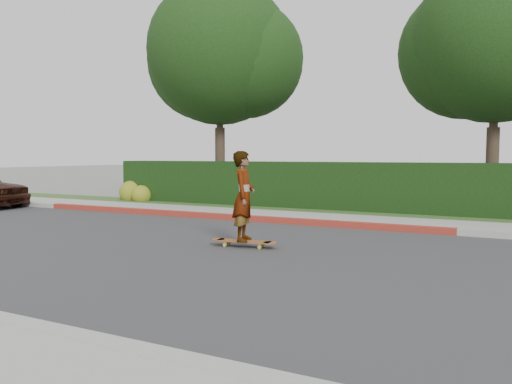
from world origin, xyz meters
TOP-DOWN VIEW (x-y plane):
  - ground at (0.00, 0.00)m, footprint 120.00×120.00m
  - road at (0.00, 0.00)m, footprint 60.00×8.00m
  - curb_near at (0.00, -4.10)m, footprint 60.00×0.20m
  - curb_far at (0.00, 4.10)m, footprint 60.00×0.20m
  - curb_red_section at (-5.00, 4.10)m, footprint 12.00×0.21m
  - sidewalk_far at (0.00, 5.00)m, footprint 60.00×1.60m
  - planting_strip at (0.00, 6.60)m, footprint 60.00×1.60m
  - hedge at (-3.00, 7.20)m, footprint 15.00×1.00m
  - flowering_shrub at (-10.01, 6.74)m, footprint 1.40×1.00m
  - tree_left at (-7.51, 8.69)m, footprint 5.99×5.21m
  - tree_center at (1.49, 9.19)m, footprint 5.66×4.84m
  - skateboard at (-2.41, 0.83)m, footprint 1.30×0.40m
  - skateboarder at (-2.41, 0.83)m, footprint 0.55×0.69m

SIDE VIEW (x-z plane):
  - ground at x=0.00m, z-range 0.00..0.00m
  - road at x=0.00m, z-range 0.00..0.01m
  - planting_strip at x=0.00m, z-range 0.00..0.10m
  - sidewalk_far at x=0.00m, z-range 0.00..0.12m
  - curb_near at x=0.00m, z-range 0.00..0.15m
  - curb_far at x=0.00m, z-range 0.00..0.15m
  - curb_red_section at x=-5.00m, z-range 0.00..0.15m
  - skateboard at x=-2.41m, z-range 0.05..0.17m
  - flowering_shrub at x=-10.01m, z-range -0.12..0.78m
  - hedge at x=-3.00m, z-range 0.00..1.50m
  - skateboarder at x=-2.41m, z-range 0.13..1.79m
  - tree_center at x=1.49m, z-range 1.18..8.62m
  - tree_left at x=-7.51m, z-range 1.26..9.26m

